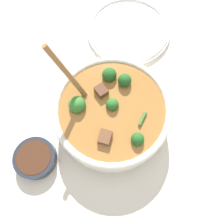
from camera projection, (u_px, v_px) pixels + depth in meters
name	position (u px, v px, depth m)	size (l,w,h in m)	color
ground_plane	(112.00, 119.00, 0.58)	(4.00, 4.00, 0.00)	silver
stew_bowl	(112.00, 112.00, 0.53)	(0.28, 0.28, 0.22)	white
condiment_bowl	(35.00, 158.00, 0.53)	(0.10, 0.10, 0.03)	#232833
empty_plate	(129.00, 29.00, 0.67)	(0.26, 0.26, 0.02)	white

